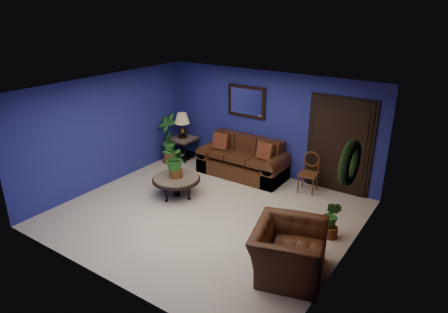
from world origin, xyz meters
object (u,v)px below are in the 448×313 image
Objects in this scene: coffee_table at (176,179)px; table_lamp at (182,123)px; armchair at (288,251)px; end_table at (183,143)px; sofa at (244,162)px; side_chair at (310,170)px.

table_lamp is at bearing 125.94° from coffee_table.
armchair is (3.16, -1.05, 0.01)m from coffee_table.
end_table is 0.56m from table_lamp.
sofa is at bearing 0.91° from table_lamp.
side_chair is at bearing 39.10° from coffee_table.
side_chair is (1.67, 0.04, 0.20)m from sofa.
coffee_table is 2.29m from table_lamp.
coffee_table is at bearing 56.51° from armchair.
side_chair is at bearing 1.24° from sofa.
side_chair is at bearing 1.07° from end_table.
coffee_table is at bearing -54.06° from table_lamp.
coffee_table is 1.60× the size of end_table.
table_lamp reaches higher than end_table.
coffee_table is 3.33m from armchair.
table_lamp is (-1.89, -0.03, 0.70)m from sofa.
end_table is at bearing 174.70° from side_chair.
side_chair is (2.27, 1.85, 0.12)m from coffee_table.
side_chair is 3.03m from armchair.
table_lamp reaches higher than side_chair.
sofa is at bearing 174.87° from side_chair.
table_lamp reaches higher than sofa.
table_lamp is at bearing 42.44° from armchair.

